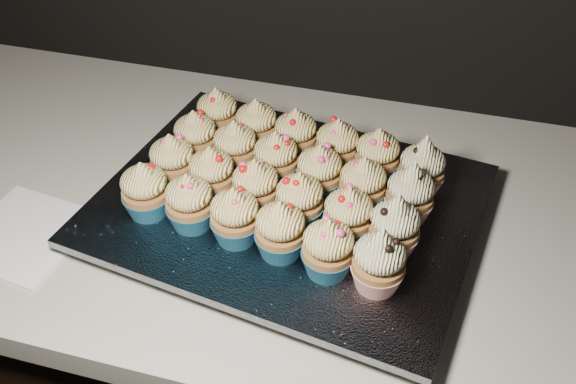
# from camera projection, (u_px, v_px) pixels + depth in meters

# --- Properties ---
(cabinet) EXTENTS (2.40, 0.60, 0.86)m
(cabinet) POSITION_uv_depth(u_px,v_px,m) (195.00, 361.00, 1.27)
(cabinet) COLOR black
(cabinet) RESTS_ON ground
(worktop) EXTENTS (2.44, 0.64, 0.04)m
(worktop) POSITION_uv_depth(u_px,v_px,m) (167.00, 187.00, 0.97)
(worktop) COLOR silver
(worktop) RESTS_ON cabinet
(napkin) EXTENTS (0.17, 0.17, 0.00)m
(napkin) POSITION_uv_depth(u_px,v_px,m) (24.00, 234.00, 0.87)
(napkin) COLOR white
(napkin) RESTS_ON worktop
(baking_tray) EXTENTS (0.51, 0.41, 0.02)m
(baking_tray) POSITION_uv_depth(u_px,v_px,m) (288.00, 213.00, 0.88)
(baking_tray) COLOR black
(baking_tray) RESTS_ON worktop
(foil_lining) EXTENTS (0.55, 0.46, 0.01)m
(foil_lining) POSITION_uv_depth(u_px,v_px,m) (288.00, 204.00, 0.87)
(foil_lining) COLOR silver
(foil_lining) RESTS_ON baking_tray
(cupcake_0) EXTENTS (0.06, 0.06, 0.08)m
(cupcake_0) POSITION_uv_depth(u_px,v_px,m) (145.00, 191.00, 0.83)
(cupcake_0) COLOR #1B5E81
(cupcake_0) RESTS_ON foil_lining
(cupcake_1) EXTENTS (0.06, 0.06, 0.08)m
(cupcake_1) POSITION_uv_depth(u_px,v_px,m) (190.00, 202.00, 0.81)
(cupcake_1) COLOR #1B5E81
(cupcake_1) RESTS_ON foil_lining
(cupcake_2) EXTENTS (0.06, 0.06, 0.08)m
(cupcake_2) POSITION_uv_depth(u_px,v_px,m) (235.00, 216.00, 0.79)
(cupcake_2) COLOR #1B5E81
(cupcake_2) RESTS_ON foil_lining
(cupcake_3) EXTENTS (0.06, 0.06, 0.08)m
(cupcake_3) POSITION_uv_depth(u_px,v_px,m) (280.00, 230.00, 0.77)
(cupcake_3) COLOR #1B5E81
(cupcake_3) RESTS_ON foil_lining
(cupcake_4) EXTENTS (0.06, 0.06, 0.08)m
(cupcake_4) POSITION_uv_depth(u_px,v_px,m) (328.00, 249.00, 0.75)
(cupcake_4) COLOR #1B5E81
(cupcake_4) RESTS_ON foil_lining
(cupcake_5) EXTENTS (0.06, 0.06, 0.10)m
(cupcake_5) POSITION_uv_depth(u_px,v_px,m) (379.00, 262.00, 0.73)
(cupcake_5) COLOR #AD2318
(cupcake_5) RESTS_ON foil_lining
(cupcake_6) EXTENTS (0.06, 0.06, 0.08)m
(cupcake_6) POSITION_uv_depth(u_px,v_px,m) (173.00, 162.00, 0.87)
(cupcake_6) COLOR #1B5E81
(cupcake_6) RESTS_ON foil_lining
(cupcake_7) EXTENTS (0.06, 0.06, 0.08)m
(cupcake_7) POSITION_uv_depth(u_px,v_px,m) (212.00, 174.00, 0.85)
(cupcake_7) COLOR #1B5E81
(cupcake_7) RESTS_ON foil_lining
(cupcake_8) EXTENTS (0.06, 0.06, 0.08)m
(cupcake_8) POSITION_uv_depth(u_px,v_px,m) (256.00, 187.00, 0.83)
(cupcake_8) COLOR #1B5E81
(cupcake_8) RESTS_ON foil_lining
(cupcake_9) EXTENTS (0.06, 0.06, 0.08)m
(cupcake_9) POSITION_uv_depth(u_px,v_px,m) (299.00, 201.00, 0.81)
(cupcake_9) COLOR #1B5E81
(cupcake_9) RESTS_ON foil_lining
(cupcake_10) EXTENTS (0.06, 0.06, 0.08)m
(cupcake_10) POSITION_uv_depth(u_px,v_px,m) (348.00, 216.00, 0.79)
(cupcake_10) COLOR #1B5E81
(cupcake_10) RESTS_ON foil_lining
(cupcake_11) EXTENTS (0.06, 0.06, 0.10)m
(cupcake_11) POSITION_uv_depth(u_px,v_px,m) (395.00, 227.00, 0.77)
(cupcake_11) COLOR #AD2318
(cupcake_11) RESTS_ON foil_lining
(cupcake_12) EXTENTS (0.06, 0.06, 0.08)m
(cupcake_12) POSITION_uv_depth(u_px,v_px,m) (196.00, 138.00, 0.92)
(cupcake_12) COLOR #1B5E81
(cupcake_12) RESTS_ON foil_lining
(cupcake_13) EXTENTS (0.06, 0.06, 0.08)m
(cupcake_13) POSITION_uv_depth(u_px,v_px,m) (235.00, 148.00, 0.90)
(cupcake_13) COLOR #1B5E81
(cupcake_13) RESTS_ON foil_lining
(cupcake_14) EXTENTS (0.06, 0.06, 0.08)m
(cupcake_14) POSITION_uv_depth(u_px,v_px,m) (276.00, 159.00, 0.88)
(cupcake_14) COLOR #1B5E81
(cupcake_14) RESTS_ON foil_lining
(cupcake_15) EXTENTS (0.06, 0.06, 0.08)m
(cupcake_15) POSITION_uv_depth(u_px,v_px,m) (319.00, 172.00, 0.86)
(cupcake_15) COLOR #1B5E81
(cupcake_15) RESTS_ON foil_lining
(cupcake_16) EXTENTS (0.06, 0.06, 0.08)m
(cupcake_16) POSITION_uv_depth(u_px,v_px,m) (362.00, 185.00, 0.84)
(cupcake_16) COLOR #1B5E81
(cupcake_16) RESTS_ON foil_lining
(cupcake_17) EXTENTS (0.06, 0.06, 0.10)m
(cupcake_17) POSITION_uv_depth(u_px,v_px,m) (410.00, 194.00, 0.82)
(cupcake_17) COLOR #AD2318
(cupcake_17) RESTS_ON foil_lining
(cupcake_18) EXTENTS (0.06, 0.06, 0.08)m
(cupcake_18) POSITION_uv_depth(u_px,v_px,m) (218.00, 114.00, 0.96)
(cupcake_18) COLOR #1B5E81
(cupcake_18) RESTS_ON foil_lining
(cupcake_19) EXTENTS (0.06, 0.06, 0.08)m
(cupcake_19) POSITION_uv_depth(u_px,v_px,m) (256.00, 126.00, 0.94)
(cupcake_19) COLOR #1B5E81
(cupcake_19) RESTS_ON foil_lining
(cupcake_20) EXTENTS (0.06, 0.06, 0.08)m
(cupcake_20) POSITION_uv_depth(u_px,v_px,m) (296.00, 136.00, 0.92)
(cupcake_20) COLOR #1B5E81
(cupcake_20) RESTS_ON foil_lining
(cupcake_21) EXTENTS (0.06, 0.06, 0.08)m
(cupcake_21) POSITION_uv_depth(u_px,v_px,m) (337.00, 146.00, 0.90)
(cupcake_21) COLOR #1B5E81
(cupcake_21) RESTS_ON foil_lining
(cupcake_22) EXTENTS (0.06, 0.06, 0.08)m
(cupcake_22) POSITION_uv_depth(u_px,v_px,m) (377.00, 156.00, 0.88)
(cupcake_22) COLOR #1B5E81
(cupcake_22) RESTS_ON foil_lining
(cupcake_23) EXTENTS (0.06, 0.06, 0.10)m
(cupcake_23) POSITION_uv_depth(u_px,v_px,m) (422.00, 168.00, 0.86)
(cupcake_23) COLOR #AD2318
(cupcake_23) RESTS_ON foil_lining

